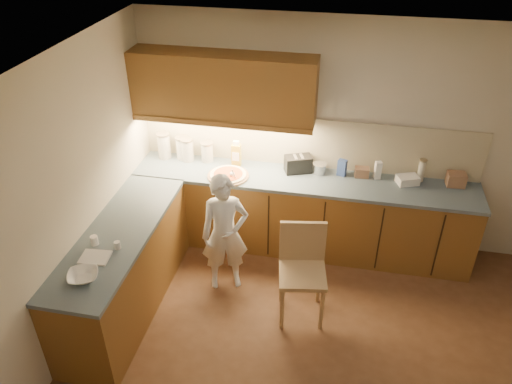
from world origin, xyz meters
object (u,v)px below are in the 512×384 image
(pizza_on_board, at_px, (228,175))
(wooden_chair, at_px, (302,265))
(oil_jug, at_px, (236,154))
(toaster, at_px, (298,164))
(child, at_px, (225,234))

(pizza_on_board, relative_size, wooden_chair, 0.46)
(wooden_chair, relative_size, oil_jug, 3.23)
(oil_jug, bearing_deg, toaster, -0.17)
(child, bearing_deg, oil_jug, 75.95)
(pizza_on_board, height_order, toaster, toaster)
(child, height_order, wooden_chair, child)
(child, distance_m, wooden_chair, 0.85)
(pizza_on_board, height_order, child, child)
(wooden_chair, xyz_separation_m, toaster, (-0.21, 1.16, 0.44))
(oil_jug, relative_size, toaster, 0.92)
(pizza_on_board, distance_m, child, 0.74)
(pizza_on_board, bearing_deg, child, -79.53)
(child, xyz_separation_m, oil_jug, (-0.09, 0.94, 0.40))
(pizza_on_board, height_order, oil_jug, oil_jug)
(child, xyz_separation_m, wooden_chair, (0.81, -0.22, -0.09))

